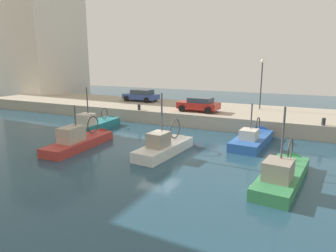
# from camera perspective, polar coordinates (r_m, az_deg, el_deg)

# --- Properties ---
(water_surface) EXTENTS (80.00, 80.00, 0.00)m
(water_surface) POSITION_cam_1_polar(r_m,az_deg,el_deg) (20.57, -1.71, -4.47)
(water_surface) COLOR navy
(water_surface) RESTS_ON ground
(quay_wall) EXTENTS (9.00, 56.00, 1.20)m
(quay_wall) POSITION_cam_1_polar(r_m,az_deg,el_deg) (30.81, 8.21, 2.25)
(quay_wall) COLOR #ADA08C
(quay_wall) RESTS_ON ground
(fishing_boat_red) EXTENTS (6.78, 2.01, 3.76)m
(fishing_boat_red) POSITION_cam_1_polar(r_m,az_deg,el_deg) (22.11, -15.91, -3.29)
(fishing_boat_red) COLOR #BC3833
(fishing_boat_red) RESTS_ON ground
(fishing_boat_teal) EXTENTS (6.56, 2.08, 4.56)m
(fishing_boat_teal) POSITION_cam_1_polar(r_m,az_deg,el_deg) (27.20, -13.37, -0.32)
(fishing_boat_teal) COLOR teal
(fishing_boat_teal) RESTS_ON ground
(fishing_boat_blue) EXTENTS (6.31, 2.48, 3.95)m
(fishing_boat_blue) POSITION_cam_1_polar(r_m,az_deg,el_deg) (22.87, 15.85, -2.98)
(fishing_boat_blue) COLOR #2D60B7
(fishing_boat_blue) RESTS_ON ground
(fishing_boat_white) EXTENTS (6.08, 2.18, 4.71)m
(fishing_boat_white) POSITION_cam_1_polar(r_m,az_deg,el_deg) (19.88, -0.25, -4.64)
(fishing_boat_white) COLOR white
(fishing_boat_white) RESTS_ON ground
(fishing_boat_green) EXTENTS (6.87, 2.43, 4.67)m
(fishing_boat_green) POSITION_cam_1_polar(r_m,az_deg,el_deg) (16.51, 20.99, -9.15)
(fishing_boat_green) COLOR #388951
(fishing_boat_green) RESTS_ON ground
(parked_car_blue) EXTENTS (2.30, 4.30, 1.36)m
(parked_car_blue) POSITION_cam_1_polar(r_m,az_deg,el_deg) (35.67, -5.10, 5.83)
(parked_car_blue) COLOR #334C9E
(parked_car_blue) RESTS_ON quay_wall
(parked_car_red) EXTENTS (2.14, 3.87, 1.33)m
(parked_car_red) POSITION_cam_1_polar(r_m,az_deg,el_deg) (28.51, 5.89, 4.13)
(parked_car_red) COLOR red
(parked_car_red) RESTS_ON quay_wall
(mooring_bollard_south) EXTENTS (0.28, 0.28, 0.55)m
(mooring_bollard_south) POSITION_cam_1_polar(r_m,az_deg,el_deg) (25.21, 27.38, 0.74)
(mooring_bollard_south) COLOR #2D2D33
(mooring_bollard_south) RESTS_ON quay_wall
(mooring_bollard_mid) EXTENTS (0.28, 0.28, 0.55)m
(mooring_bollard_mid) POSITION_cam_1_polar(r_m,az_deg,el_deg) (29.38, -5.50, 3.56)
(mooring_bollard_mid) COLOR #2D2D33
(mooring_bollard_mid) RESTS_ON quay_wall
(quay_streetlamp) EXTENTS (0.36, 0.36, 4.83)m
(quay_streetlamp) POSITION_cam_1_polar(r_m,az_deg,el_deg) (30.83, 17.33, 9.05)
(quay_streetlamp) COLOR #38383D
(quay_streetlamp) RESTS_ON quay_wall
(waterfront_building_east_mid) EXTENTS (10.49, 8.76, 15.78)m
(waterfront_building_east_mid) POSITION_cam_1_polar(r_m,az_deg,el_deg) (50.63, -22.48, 13.71)
(waterfront_building_east_mid) COLOR silver
(waterfront_building_east_mid) RESTS_ON ground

